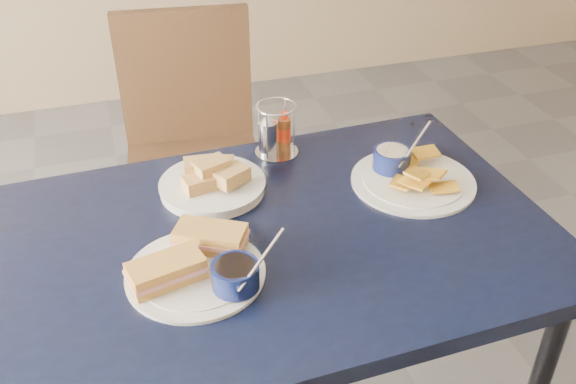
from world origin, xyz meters
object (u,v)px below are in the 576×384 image
object	(u,v)px
plantain_plate	(407,173)
condiment_caddy	(274,134)
sandwich_plate	(200,264)
bread_basket	(213,181)
chair_far	(188,135)
dining_table	(280,257)

from	to	relation	value
plantain_plate	condiment_caddy	xyz separation A→B (m)	(-0.26, 0.21, 0.04)
sandwich_plate	bread_basket	xyz separation A→B (m)	(0.08, 0.28, -0.00)
plantain_plate	chair_far	bearing A→B (deg)	117.79
bread_basket	chair_far	bearing A→B (deg)	86.30
chair_far	bread_basket	distance (m)	0.72
chair_far	plantain_plate	bearing A→B (deg)	-62.21
sandwich_plate	condiment_caddy	xyz separation A→B (m)	(0.27, 0.40, 0.03)
bread_basket	condiment_caddy	bearing A→B (deg)	33.13
dining_table	sandwich_plate	size ratio (longest dim) A/B	3.91
dining_table	chair_far	size ratio (longest dim) A/B	1.26
bread_basket	condiment_caddy	world-z (taller)	condiment_caddy
condiment_caddy	plantain_plate	bearing A→B (deg)	-38.88
chair_far	plantain_plate	distance (m)	0.90
sandwich_plate	plantain_plate	bearing A→B (deg)	19.38
chair_far	condiment_caddy	xyz separation A→B (m)	(0.14, -0.56, 0.27)
dining_table	bread_basket	xyz separation A→B (m)	(-0.10, 0.20, 0.09)
plantain_plate	condiment_caddy	bearing A→B (deg)	141.12
dining_table	plantain_plate	size ratio (longest dim) A/B	4.02
plantain_plate	sandwich_plate	bearing A→B (deg)	-160.62
plantain_plate	condiment_caddy	world-z (taller)	condiment_caddy
chair_far	dining_table	bearing A→B (deg)	-86.17
dining_table	bread_basket	bearing A→B (deg)	117.33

